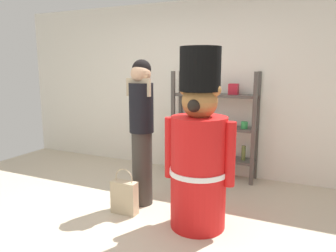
{
  "coord_description": "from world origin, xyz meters",
  "views": [
    {
      "loc": [
        1.71,
        -2.51,
        1.62
      ],
      "look_at": [
        0.3,
        0.54,
        1.0
      ],
      "focal_mm": 34.2,
      "sensor_mm": 36.0,
      "label": 1
    }
  ],
  "objects_px": {
    "teddy_bear_guard": "(199,153)",
    "person_shopper": "(142,127)",
    "merchandise_shelf": "(214,125)",
    "shopping_bag": "(124,197)"
  },
  "relations": [
    {
      "from": "teddy_bear_guard",
      "to": "person_shopper",
      "type": "distance_m",
      "value": 0.84
    },
    {
      "from": "merchandise_shelf",
      "to": "shopping_bag",
      "type": "xyz_separation_m",
      "value": [
        -0.53,
        -1.64,
        -0.58
      ]
    },
    {
      "from": "teddy_bear_guard",
      "to": "shopping_bag",
      "type": "distance_m",
      "value": 1.03
    },
    {
      "from": "teddy_bear_guard",
      "to": "shopping_bag",
      "type": "bearing_deg",
      "value": -175.2
    },
    {
      "from": "teddy_bear_guard",
      "to": "shopping_bag",
      "type": "height_order",
      "value": "teddy_bear_guard"
    },
    {
      "from": "merchandise_shelf",
      "to": "person_shopper",
      "type": "bearing_deg",
      "value": -109.93
    },
    {
      "from": "teddy_bear_guard",
      "to": "person_shopper",
      "type": "xyz_separation_m",
      "value": [
        -0.79,
        0.25,
        0.15
      ]
    },
    {
      "from": "person_shopper",
      "to": "merchandise_shelf",
      "type": "bearing_deg",
      "value": 70.07
    },
    {
      "from": "person_shopper",
      "to": "shopping_bag",
      "type": "distance_m",
      "value": 0.81
    },
    {
      "from": "person_shopper",
      "to": "shopping_bag",
      "type": "xyz_separation_m",
      "value": [
        -0.05,
        -0.32,
        -0.74
      ]
    }
  ]
}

